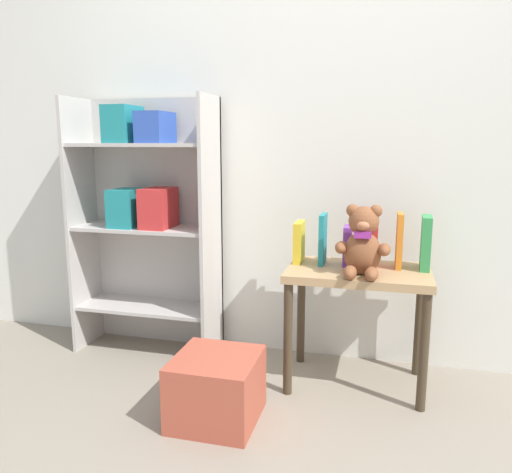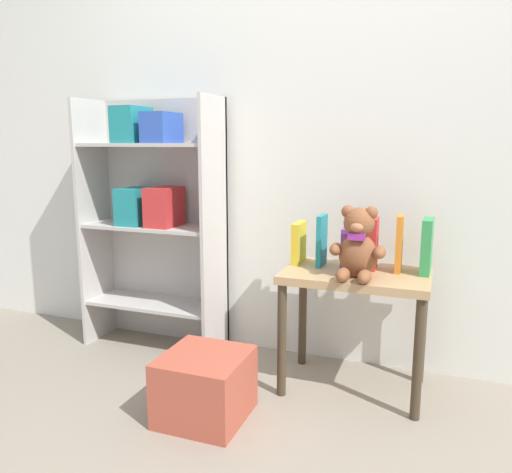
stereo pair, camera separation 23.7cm
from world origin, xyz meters
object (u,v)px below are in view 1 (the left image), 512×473
Objects in this scene: book_standing_red at (373,241)px; storage_bin at (216,388)px; bookshelf_side at (147,209)px; display_table at (358,289)px; teddy_bear at (363,243)px; book_standing_teal at (323,239)px; book_standing_green at (426,243)px; book_standing_purple at (348,246)px; book_standing_orange at (399,241)px; book_standing_yellow at (299,242)px.

book_standing_red reaches higher than storage_bin.
bookshelf_side is 1.16m from display_table.
teddy_bear is 0.24m from book_standing_teal.
bookshelf_side reaches higher than book_standing_red.
teddy_bear is 0.85m from storage_bin.
book_standing_green is at bearing 33.63° from teddy_bear.
book_standing_purple is at bearing 48.41° from storage_bin.
display_table is 0.25m from teddy_bear.
book_standing_orange is at bearing -3.80° from bookshelf_side.
book_standing_green is (0.23, 0.00, 0.00)m from book_standing_red.
storage_bin is (-0.46, -0.52, -0.50)m from book_standing_purple.
book_standing_orange is at bearing -5.47° from book_standing_red.
bookshelf_side is at bearing 174.81° from book_standing_teal.
book_standing_orange reaches higher than book_standing_green.
book_standing_teal is at bearing 160.87° from display_table.
book_standing_purple is (1.05, -0.09, -0.12)m from bookshelf_side.
teddy_bear reaches higher than storage_bin.
storage_bin is (-0.35, -0.51, -0.53)m from book_standing_teal.
book_standing_yellow is at bearing 178.41° from book_standing_red.
book_standing_teal is (0.11, -0.02, 0.02)m from book_standing_yellow.
book_standing_red is (1.16, -0.08, -0.10)m from bookshelf_side.
book_standing_red is at bearing -177.50° from book_standing_green.
book_standing_orange reaches higher than storage_bin.
bookshelf_side is 5.59× the size of book_standing_green.
book_standing_teal is 0.69× the size of storage_bin.
book_standing_teal is at bearing 140.38° from teddy_bear.
book_standing_purple is at bearing 4.53° from book_standing_teal.
bookshelf_side is 2.12× the size of display_table.
display_table is 0.23m from book_standing_red.
book_standing_red is at bearing 54.16° from display_table.
display_table is 2.68× the size of book_standing_teal.
display_table is 1.84× the size of storage_bin.
book_standing_purple is 0.73× the size of book_standing_orange.
book_standing_red is (0.34, 0.00, 0.02)m from book_standing_yellow.
book_standing_teal reaches higher than display_table.
book_standing_orange is 1.04× the size of book_standing_green.
teddy_bear reaches higher than book_standing_purple.
book_standing_purple is 0.86m from storage_bin.
book_standing_purple is 0.76× the size of book_standing_green.
book_standing_orange reaches higher than book_standing_teal.
book_standing_orange is (1.28, -0.08, -0.09)m from bookshelf_side.
book_standing_teal is 1.29× the size of book_standing_purple.
storage_bin is (-0.58, -0.53, -0.53)m from book_standing_red.
storage_bin is (-0.24, -0.53, -0.51)m from book_standing_yellow.
bookshelf_side is at bearing 174.61° from book_standing_red.
storage_bin is at bearing -123.49° from book_standing_teal.
teddy_bear is 0.18m from book_standing_red.
bookshelf_side is at bearing 173.36° from book_standing_purple.
storage_bin is at bearing -133.38° from book_standing_purple.
bookshelf_side reaches higher than display_table.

